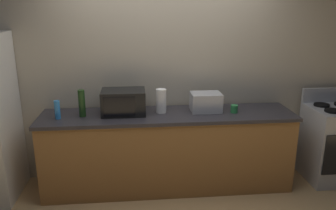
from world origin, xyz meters
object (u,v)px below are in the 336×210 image
Objects in this scene: stove_range at (332,143)px; mug_green at (234,109)px; microwave at (123,102)px; toaster_oven at (206,102)px; paper_towel_roll at (161,101)px; bottle_spray_cleaner at (57,110)px; bottle_wine at (82,103)px.

mug_green is at bearing -178.33° from stove_range.
toaster_oven is (0.93, 0.01, -0.03)m from microwave.
paper_towel_roll is 0.83m from mug_green.
bottle_spray_cleaner is at bearing -175.67° from toaster_oven.
paper_towel_roll reaches higher than bottle_spray_cleaner.
stove_range reaches higher than mug_green.
toaster_oven is at bearing 0.75° from microwave.
mug_green is at bearing 0.78° from bottle_spray_cleaner.
mug_green is at bearing -6.05° from paper_towel_roll.
bottle_wine reaches higher than bottle_spray_cleaner.
toaster_oven is 1.26× the size of paper_towel_roll.
mug_green is (-1.25, -0.04, 0.48)m from stove_range.
bottle_wine is (-2.94, -0.01, 0.59)m from stove_range.
bottle_spray_cleaner is at bearing -178.87° from stove_range.
paper_towel_roll is 0.86m from bottle_wine.
bottle_spray_cleaner is at bearing -174.20° from paper_towel_roll.
bottle_wine is at bearing -173.05° from microwave.
toaster_oven is 1.70× the size of bottle_spray_cleaner.
paper_towel_roll is 1.12m from bottle_spray_cleaner.
toaster_oven is at bearing 4.33° from bottle_spray_cleaner.
microwave and paper_towel_roll have the same top height.
bottle_wine is at bearing -179.88° from stove_range.
stove_range is at bearing 1.67° from mug_green.
microwave is 0.70m from bottle_spray_cleaner.
bottle_spray_cleaner is 1.93m from mug_green.
paper_towel_roll is at bearing 3.74° from bottle_wine.
toaster_oven is 3.90× the size of mug_green.
bottle_spray_cleaner is (-1.11, -0.11, -0.04)m from paper_towel_roll.
bottle_wine is 3.39× the size of mug_green.
mug_green is at bearing -3.91° from microwave.
microwave reaches higher than stove_range.
paper_towel_roll is at bearing 173.95° from mug_green.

